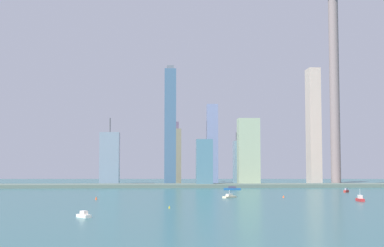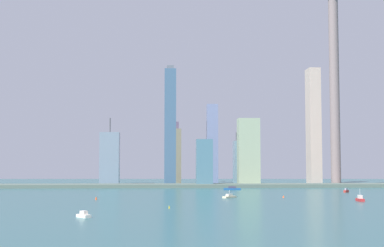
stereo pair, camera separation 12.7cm
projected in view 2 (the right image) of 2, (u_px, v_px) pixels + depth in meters
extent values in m
cube|color=#54655B|center=(183.00, 186.00, 657.95)|extent=(755.35, 46.20, 3.83)
cylinder|color=gray|center=(334.00, 84.00, 706.70)|extent=(12.34, 12.34, 256.24)
cube|color=gray|center=(175.00, 156.00, 750.17)|extent=(16.19, 16.70, 74.68)
cube|color=#5C4D66|center=(175.00, 125.00, 753.14)|extent=(9.71, 10.02, 9.48)
cube|color=#7192A0|center=(241.00, 163.00, 736.89)|extent=(19.21, 21.52, 57.70)
cube|color=#525159|center=(241.00, 137.00, 739.35)|extent=(11.52, 12.91, 11.70)
cube|color=gray|center=(110.00, 158.00, 745.84)|extent=(25.80, 21.44, 69.53)
cylinder|color=#4C4C51|center=(110.00, 125.00, 748.99)|extent=(1.60, 1.60, 19.45)
cube|color=#96A787|center=(249.00, 152.00, 689.00)|extent=(26.44, 19.46, 83.75)
cube|color=#727FA7|center=(212.00, 144.00, 749.92)|extent=(14.77, 15.44, 107.71)
cube|color=slate|center=(204.00, 163.00, 670.10)|extent=(19.61, 18.55, 57.12)
cube|color=#C3AC9B|center=(313.00, 126.00, 749.87)|extent=(15.23, 25.16, 156.10)
cube|color=#405F7D|center=(170.00, 127.00, 710.07)|extent=(14.71, 15.73, 148.94)
cube|color=slate|center=(170.00, 67.00, 715.50)|extent=(8.83, 9.44, 4.47)
cube|color=red|center=(360.00, 200.00, 416.41)|extent=(3.48, 12.26, 2.08)
cube|color=silver|center=(360.00, 197.00, 416.58)|extent=(2.35, 5.42, 2.58)
cylinder|color=silver|center=(360.00, 192.00, 416.83)|extent=(0.24, 0.24, 4.68)
cube|color=beige|center=(229.00, 197.00, 458.04)|extent=(12.64, 12.56, 1.47)
cube|color=silver|center=(229.00, 195.00, 458.16)|extent=(6.31, 6.29, 1.70)
cylinder|color=silver|center=(229.00, 192.00, 458.33)|extent=(0.24, 0.24, 3.10)
cube|color=#194E8D|center=(232.00, 189.00, 595.37)|extent=(18.36, 8.34, 1.76)
cube|color=#3E394E|center=(232.00, 187.00, 595.50)|extent=(8.20, 5.52, 1.99)
cube|color=white|center=(84.00, 216.00, 292.91)|extent=(8.75, 9.71, 1.59)
cube|color=silver|center=(84.00, 213.00, 293.03)|extent=(4.59, 4.86, 1.91)
cube|color=#B13028|center=(346.00, 191.00, 543.74)|extent=(7.15, 8.02, 2.10)
cube|color=#9695AA|center=(346.00, 189.00, 543.89)|extent=(3.60, 3.90, 1.97)
cone|color=yellow|center=(169.00, 207.00, 352.18)|extent=(1.03, 1.03, 1.73)
cone|color=#E54C19|center=(283.00, 196.00, 462.50)|extent=(1.72, 1.72, 1.74)
cone|color=#E54C19|center=(96.00, 198.00, 436.44)|extent=(1.56, 1.56, 2.68)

